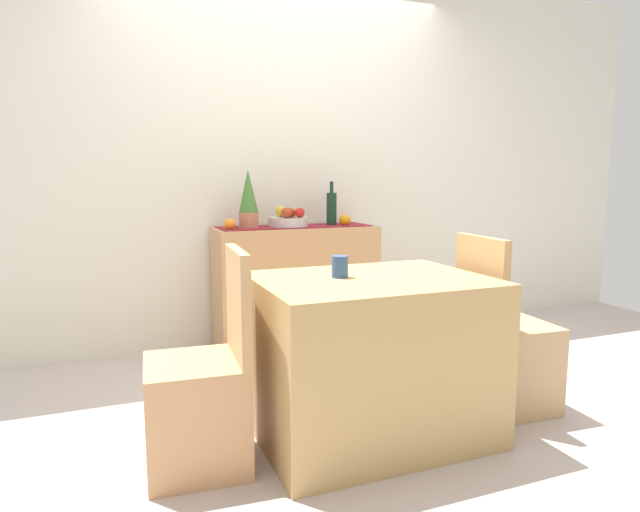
# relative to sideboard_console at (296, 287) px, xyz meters

# --- Properties ---
(ground_plane) EXTENTS (6.40, 6.40, 0.02)m
(ground_plane) POSITION_rel_sideboard_console_xyz_m (-0.03, -0.92, -0.43)
(ground_plane) COLOR beige
(ground_plane) RESTS_ON ground
(room_wall_rear) EXTENTS (6.40, 0.06, 2.70)m
(room_wall_rear) POSITION_rel_sideboard_console_xyz_m (-0.03, 0.26, 0.93)
(room_wall_rear) COLOR silver
(room_wall_rear) RESTS_ON ground
(sideboard_console) EXTENTS (1.12, 0.42, 0.85)m
(sideboard_console) POSITION_rel_sideboard_console_xyz_m (0.00, 0.00, 0.00)
(sideboard_console) COLOR tan
(sideboard_console) RESTS_ON ground
(table_runner) EXTENTS (1.05, 0.32, 0.01)m
(table_runner) POSITION_rel_sideboard_console_xyz_m (0.00, 0.00, 0.43)
(table_runner) COLOR maroon
(table_runner) RESTS_ON sideboard_console
(fruit_bowl) EXTENTS (0.28, 0.28, 0.06)m
(fruit_bowl) POSITION_rel_sideboard_console_xyz_m (-0.05, 0.00, 0.46)
(fruit_bowl) COLOR silver
(fruit_bowl) RESTS_ON table_runner
(apple_right) EXTENTS (0.07, 0.07, 0.07)m
(apple_right) POSITION_rel_sideboard_console_xyz_m (0.01, 0.05, 0.53)
(apple_right) COLOR #8EAF3E
(apple_right) RESTS_ON fruit_bowl
(apple_center) EXTENTS (0.07, 0.07, 0.07)m
(apple_center) POSITION_rel_sideboard_console_xyz_m (-0.09, -0.07, 0.53)
(apple_center) COLOR #AA341C
(apple_center) RESTS_ON fruit_bowl
(apple_front) EXTENTS (0.08, 0.08, 0.08)m
(apple_front) POSITION_rel_sideboard_console_xyz_m (-0.08, 0.07, 0.53)
(apple_front) COLOR gold
(apple_front) RESTS_ON fruit_bowl
(apple_rear) EXTENTS (0.07, 0.07, 0.07)m
(apple_rear) POSITION_rel_sideboard_console_xyz_m (0.01, -0.07, 0.53)
(apple_rear) COLOR red
(apple_rear) RESTS_ON fruit_bowl
(apple_left) EXTENTS (0.06, 0.06, 0.06)m
(apple_left) POSITION_rel_sideboard_console_xyz_m (-0.04, -0.01, 0.52)
(apple_left) COLOR red
(apple_left) RESTS_ON fruit_bowl
(wine_bottle) EXTENTS (0.07, 0.07, 0.31)m
(wine_bottle) POSITION_rel_sideboard_console_xyz_m (0.27, 0.00, 0.55)
(wine_bottle) COLOR #163421
(wine_bottle) RESTS_ON sideboard_console
(potted_plant) EXTENTS (0.13, 0.13, 0.39)m
(potted_plant) POSITION_rel_sideboard_console_xyz_m (-0.33, -0.00, 0.62)
(potted_plant) COLOR #B97655
(potted_plant) RESTS_ON sideboard_console
(orange_loose_end) EXTENTS (0.08, 0.08, 0.08)m
(orange_loose_end) POSITION_rel_sideboard_console_xyz_m (0.35, -0.05, 0.46)
(orange_loose_end) COLOR orange
(orange_loose_end) RESTS_ON sideboard_console
(orange_loose_mid) EXTENTS (0.08, 0.08, 0.08)m
(orange_loose_mid) POSITION_rel_sideboard_console_xyz_m (-0.47, -0.05, 0.46)
(orange_loose_mid) COLOR orange
(orange_loose_mid) RESTS_ON sideboard_console
(dining_table) EXTENTS (1.02, 0.77, 0.74)m
(dining_table) POSITION_rel_sideboard_console_xyz_m (-0.12, -1.40, -0.05)
(dining_table) COLOR tan
(dining_table) RESTS_ON ground
(coffee_cup) EXTENTS (0.07, 0.07, 0.10)m
(coffee_cup) POSITION_rel_sideboard_console_xyz_m (-0.25, -1.34, 0.36)
(coffee_cup) COLOR #2E4E86
(coffee_cup) RESTS_ON dining_table
(chair_near_window) EXTENTS (0.43, 0.43, 0.90)m
(chair_near_window) POSITION_rel_sideboard_console_xyz_m (-0.90, -1.40, -0.16)
(chair_near_window) COLOR tan
(chair_near_window) RESTS_ON ground
(chair_by_corner) EXTENTS (0.43, 0.43, 0.90)m
(chair_by_corner) POSITION_rel_sideboard_console_xyz_m (0.65, -1.39, -0.16)
(chair_by_corner) COLOR tan
(chair_by_corner) RESTS_ON ground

